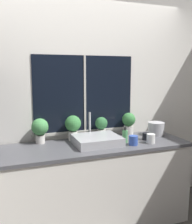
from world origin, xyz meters
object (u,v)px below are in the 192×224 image
mug_black (146,136)px  mug_blue (133,140)px  potted_plant_center_left (73,125)px  potted_plant_far_right (129,122)px  soap_bottle (125,136)px  kettle (156,128)px  sink (97,140)px  potted_plant_far_left (40,128)px  mug_white (151,139)px  potted_plant_center_right (101,126)px

mug_black → mug_blue: mug_blue is taller
potted_plant_center_left → potted_plant_far_right: 0.70m
potted_plant_far_right → soap_bottle: size_ratio=1.61×
potted_plant_far_right → kettle: (0.31, -0.13, -0.07)m
potted_plant_center_left → sink: bearing=-51.9°
potted_plant_far_left → mug_white: bearing=-20.0°
potted_plant_center_left → potted_plant_center_right: potted_plant_center_left is taller
sink → potted_plant_far_right: (0.51, 0.25, 0.11)m
mug_black → kettle: bearing=32.9°
potted_plant_far_left → potted_plant_center_right: (0.71, -0.00, -0.02)m
soap_bottle → kettle: bearing=16.8°
sink → potted_plant_center_right: bearing=58.9°
potted_plant_center_left → potted_plant_center_right: bearing=0.0°
sink → kettle: bearing=8.0°
kettle → mug_blue: bearing=-149.2°
potted_plant_far_right → mug_white: (0.06, -0.41, -0.11)m
potted_plant_center_right → potted_plant_far_right: bearing=0.0°
potted_plant_center_right → mug_white: bearing=-44.4°
potted_plant_center_right → kettle: size_ratio=1.23×
potted_plant_center_right → potted_plant_far_right: (0.36, 0.00, 0.02)m
potted_plant_far_left → kettle: 1.38m
kettle → mug_white: bearing=-131.9°
potted_plant_far_left → soap_bottle: potted_plant_far_left is taller
potted_plant_center_right → mug_black: size_ratio=2.66×
potted_plant_far_left → potted_plant_center_left: bearing=-0.0°
potted_plant_far_left → potted_plant_center_left: size_ratio=0.96×
sink → potted_plant_center_left: bearing=128.1°
sink → potted_plant_far_right: bearing=25.9°
soap_bottle → mug_blue: soap_bottle is taller
potted_plant_center_right → mug_white: (0.42, -0.41, -0.09)m
potted_plant_center_left → potted_plant_center_right: 0.34m
potted_plant_far_left → potted_plant_far_right: 1.07m
potted_plant_far_right → mug_blue: size_ratio=2.73×
potted_plant_center_left → mug_white: (0.76, -0.41, -0.12)m
potted_plant_center_left → mug_blue: bearing=-36.7°
kettle → sink: bearing=-172.0°
soap_bottle → mug_white: bearing=-27.0°
mug_blue → potted_plant_center_right: bearing=116.7°
sink → mug_white: bearing=-16.0°
sink → soap_bottle: sink is taller
kettle → soap_bottle: bearing=-163.2°
sink → mug_black: size_ratio=5.24×
sink → mug_white: sink is taller
mug_black → mug_white: bearing=-101.4°
mug_blue → potted_plant_far_left: bearing=156.0°
potted_plant_center_left → kettle: 1.02m
sink → potted_plant_far_right: sink is taller
mug_black → kettle: (0.22, 0.14, 0.05)m
potted_plant_far_left → sink: bearing=-23.8°
potted_plant_center_right → mug_white: potted_plant_center_right is taller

